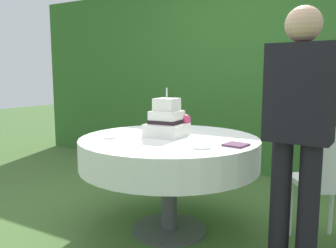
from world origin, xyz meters
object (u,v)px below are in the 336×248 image
garden_chair (330,176)px  standing_person (298,128)px  cake_table (169,152)px  serving_plate_far (201,147)px  wedding_cake (167,121)px  napkin_stack (236,145)px  serving_plate_near (111,137)px

garden_chair → standing_person: (-0.15, -0.50, 0.39)m
cake_table → serving_plate_far: size_ratio=10.98×
serving_plate_far → wedding_cake: bearing=145.7°
cake_table → garden_chair: size_ratio=1.55×
serving_plate_far → standing_person: standing_person is taller
wedding_cake → napkin_stack: wedding_cake is taller
serving_plate_near → serving_plate_far: bearing=1.0°
wedding_cake → standing_person: (1.02, -0.28, 0.06)m
wedding_cake → serving_plate_near: 0.45m
standing_person → serving_plate_near: bearing=-179.0°
garden_chair → napkin_stack: bearing=-150.7°
serving_plate_far → garden_chair: bearing=34.3°
napkin_stack → cake_table: bearing=175.2°
cake_table → standing_person: 1.04m
serving_plate_near → garden_chair: 1.59m
wedding_cake → serving_plate_far: (0.42, -0.29, -0.11)m
garden_chair → cake_table: bearing=-166.3°
serving_plate_far → standing_person: size_ratio=0.08×
napkin_stack → standing_person: standing_person is taller
napkin_stack → garden_chair: size_ratio=0.16×
wedding_cake → garden_chair: size_ratio=0.43×
wedding_cake → serving_plate_far: bearing=-34.3°
standing_person → garden_chair: bearing=73.5°
cake_table → serving_plate_far: serving_plate_far is taller
serving_plate_far → serving_plate_near: bearing=-179.0°
napkin_stack → serving_plate_near: bearing=-167.7°
napkin_stack → garden_chair: garden_chair is taller
serving_plate_near → serving_plate_far: 0.75m
serving_plate_far → napkin_stack: bearing=47.4°
cake_table → standing_person: size_ratio=0.86×
cake_table → napkin_stack: bearing=-4.8°
napkin_stack → standing_person: bearing=-22.9°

